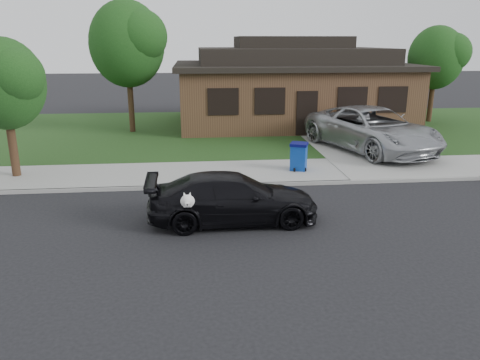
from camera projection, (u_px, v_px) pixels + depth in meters
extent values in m
plane|color=black|center=(252.00, 228.00, 11.86)|extent=(120.00, 120.00, 0.00)
cube|color=gray|center=(234.00, 173.00, 16.61)|extent=(60.00, 3.00, 0.12)
cube|color=gray|center=(238.00, 185.00, 15.18)|extent=(60.00, 0.12, 0.12)
cube|color=#193814|center=(221.00, 131.00, 24.23)|extent=(60.00, 13.00, 0.13)
cube|color=gray|center=(352.00, 140.00, 21.94)|extent=(4.50, 13.00, 0.14)
imported|color=black|center=(233.00, 198.00, 12.14)|extent=(4.47, 1.90, 1.28)
ellipsoid|color=white|center=(188.00, 201.00, 11.22)|extent=(0.34, 0.40, 0.30)
sphere|color=white|center=(187.00, 200.00, 10.98)|extent=(0.26, 0.26, 0.26)
cube|color=white|center=(187.00, 204.00, 10.87)|extent=(0.09, 0.12, 0.07)
sphere|color=black|center=(187.00, 205.00, 10.81)|extent=(0.04, 0.04, 0.04)
cone|color=white|center=(184.00, 194.00, 10.98)|extent=(0.11, 0.11, 0.14)
cone|color=white|center=(190.00, 194.00, 10.99)|extent=(0.11, 0.11, 0.14)
imported|color=#A4A7AB|center=(372.00, 129.00, 19.43)|extent=(4.88, 7.03, 1.78)
cube|color=#0D3796|center=(299.00, 158.00, 16.67)|extent=(0.70, 0.70, 0.88)
cube|color=#060951|center=(299.00, 144.00, 16.53)|extent=(0.76, 0.76, 0.10)
cylinder|color=black|center=(295.00, 170.00, 16.50)|extent=(0.10, 0.15, 0.14)
cylinder|color=black|center=(305.00, 170.00, 16.54)|extent=(0.10, 0.15, 0.14)
cube|color=#422B1C|center=(290.00, 95.00, 26.07)|extent=(12.00, 8.00, 3.00)
cube|color=black|center=(291.00, 65.00, 25.60)|extent=(12.60, 8.60, 0.25)
cube|color=black|center=(291.00, 56.00, 25.45)|extent=(10.00, 6.50, 0.80)
cube|color=black|center=(292.00, 42.00, 25.25)|extent=(6.00, 3.50, 0.60)
cube|color=black|center=(307.00, 113.00, 22.34)|extent=(1.00, 0.06, 2.10)
cube|color=black|center=(223.00, 102.00, 21.80)|extent=(1.30, 0.05, 1.10)
cube|color=black|center=(270.00, 101.00, 22.00)|extent=(1.30, 0.05, 1.10)
cube|color=black|center=(352.00, 100.00, 22.38)|extent=(1.30, 0.05, 1.10)
cube|color=black|center=(393.00, 100.00, 22.57)|extent=(1.30, 0.05, 1.10)
cylinder|color=#332114|center=(131.00, 107.00, 23.44)|extent=(0.28, 0.28, 2.48)
ellipsoid|color=#143811|center=(127.00, 44.00, 22.56)|extent=(3.60, 3.60, 4.14)
sphere|color=#26591E|center=(141.00, 36.00, 22.01)|extent=(2.52, 2.52, 2.52)
cylinder|color=#332114|center=(431.00, 103.00, 26.48)|extent=(0.28, 0.28, 2.03)
ellipsoid|color=#143811|center=(436.00, 58.00, 25.76)|extent=(3.00, 3.00, 3.45)
sphere|color=#26591E|center=(451.00, 52.00, 25.30)|extent=(2.10, 2.10, 2.10)
cylinder|color=#332114|center=(13.00, 150.00, 15.82)|extent=(0.28, 0.28, 1.80)
ellipsoid|color=#143811|center=(4.00, 84.00, 15.19)|extent=(2.60, 2.60, 2.99)
sphere|color=#26591E|center=(15.00, 76.00, 14.79)|extent=(1.82, 1.82, 1.82)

